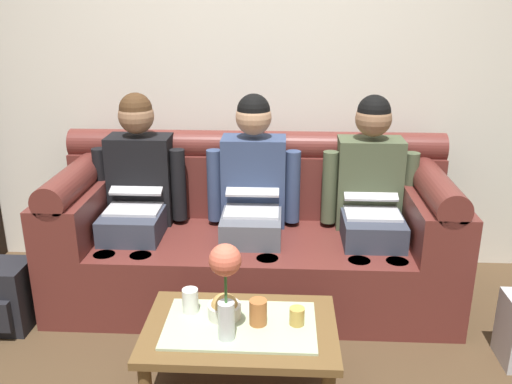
% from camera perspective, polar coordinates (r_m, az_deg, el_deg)
% --- Properties ---
extents(back_wall_patterned, '(6.00, 0.12, 2.90)m').
position_cam_1_polar(back_wall_patterned, '(3.60, 0.14, 14.85)').
color(back_wall_patterned, silver).
rests_on(back_wall_patterned, ground_plane).
extents(couch, '(2.32, 0.88, 0.96)m').
position_cam_1_polar(couch, '(3.35, -0.32, -4.65)').
color(couch, maroon).
rests_on(couch, ground_plane).
extents(person_left, '(0.56, 0.67, 1.22)m').
position_cam_1_polar(person_left, '(3.35, -12.19, 0.20)').
color(person_left, '#383D4C').
rests_on(person_left, ground_plane).
extents(person_middle, '(0.56, 0.67, 1.22)m').
position_cam_1_polar(person_middle, '(3.24, -0.34, -0.01)').
color(person_middle, '#595B66').
rests_on(person_middle, ground_plane).
extents(person_right, '(0.56, 0.67, 1.22)m').
position_cam_1_polar(person_right, '(3.28, 11.78, -0.21)').
color(person_right, '#383D4C').
rests_on(person_right, ground_plane).
extents(coffee_table, '(0.85, 0.57, 0.38)m').
position_cam_1_polar(coffee_table, '(2.52, -1.63, -14.59)').
color(coffee_table, brown).
rests_on(coffee_table, ground_plane).
extents(flower_vase, '(0.13, 0.13, 0.43)m').
position_cam_1_polar(flower_vase, '(2.25, -3.18, -8.73)').
color(flower_vase, silver).
rests_on(flower_vase, coffee_table).
extents(snack_bowl, '(0.15, 0.15, 0.12)m').
position_cam_1_polar(snack_bowl, '(2.52, -3.28, -11.91)').
color(snack_bowl, silver).
rests_on(snack_bowl, coffee_table).
extents(cup_near_left, '(0.07, 0.07, 0.08)m').
position_cam_1_polar(cup_near_left, '(2.47, 4.26, -12.68)').
color(cup_near_left, gold).
rests_on(cup_near_left, coffee_table).
extents(cup_near_right, '(0.07, 0.07, 0.11)m').
position_cam_1_polar(cup_near_right, '(2.56, -6.80, -11.09)').
color(cup_near_right, white).
rests_on(cup_near_right, coffee_table).
extents(cup_far_center, '(0.08, 0.08, 0.12)m').
position_cam_1_polar(cup_far_center, '(2.46, 0.22, -12.32)').
color(cup_far_center, '#B26633').
rests_on(cup_far_center, coffee_table).
extents(backpack_left, '(0.29, 0.30, 0.38)m').
position_cam_1_polar(backpack_left, '(3.37, -24.62, -9.84)').
color(backpack_left, black).
rests_on(backpack_left, ground_plane).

